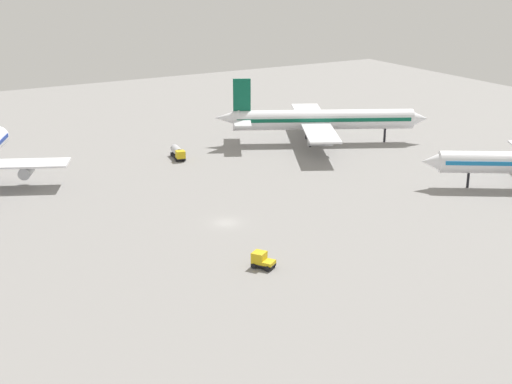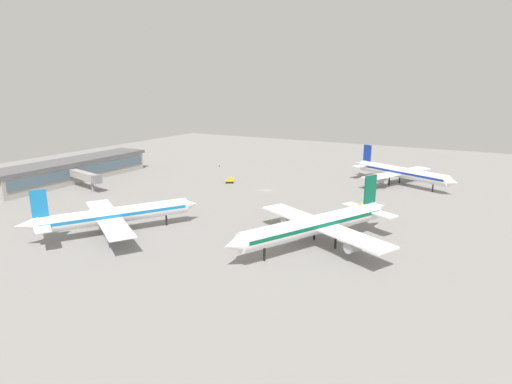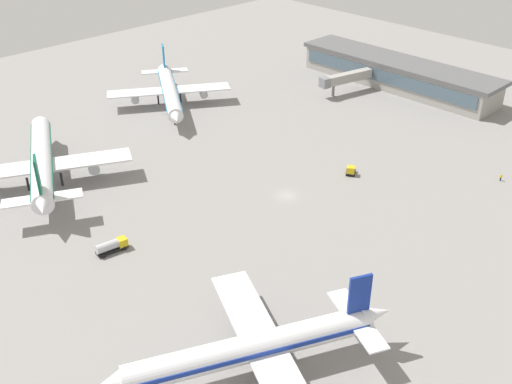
{
  "view_description": "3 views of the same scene",
  "coord_description": "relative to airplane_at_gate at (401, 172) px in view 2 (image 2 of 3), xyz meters",
  "views": [
    {
      "loc": [
        -51.9,
        -100.97,
        43.41
      ],
      "look_at": [
        5.96,
        0.28,
        4.42
      ],
      "focal_mm": 50.45,
      "sensor_mm": 36.0,
      "label": 1
    },
    {
      "loc": [
        136.05,
        69.89,
        38.39
      ],
      "look_at": [
        15.63,
        4.04,
        3.36
      ],
      "focal_mm": 29.41,
      "sensor_mm": 36.0,
      "label": 2
    },
    {
      "loc": [
        -81.22,
        89.17,
        70.9
      ],
      "look_at": [
        2.04,
        7.86,
        3.29
      ],
      "focal_mm": 42.81,
      "sensor_mm": 36.0,
      "label": 3
    }
  ],
  "objects": [
    {
      "name": "ground",
      "position": [
        33.14,
        -42.38,
        -5.11
      ],
      "size": [
        288.0,
        288.0,
        0.0
      ],
      "primitive_type": "plane",
      "color": "gray"
    },
    {
      "name": "terminal_building",
      "position": [
        56.77,
        -120.32,
        -0.62
      ],
      "size": [
        69.46,
        14.82,
        8.81
      ],
      "color": "#9E9993",
      "rests_on": "ground"
    },
    {
      "name": "airplane_at_gate",
      "position": [
        0.0,
        0.0,
        0.0
      ],
      "size": [
        35.97,
        43.34,
        14.06
      ],
      "rotation": [
        0.0,
        0.0,
        1.13
      ],
      "color": "white",
      "rests_on": "ground"
    },
    {
      "name": "airplane_taxiing",
      "position": [
        77.52,
        -5.87,
        0.54
      ],
      "size": [
        47.34,
        39.41,
        15.55
      ],
      "rotation": [
        0.0,
        0.0,
        5.81
      ],
      "color": "white",
      "rests_on": "ground"
    },
    {
      "name": "airplane_distant",
      "position": [
        94.68,
        -56.11,
        0.01
      ],
      "size": [
        41.06,
        34.51,
        14.1
      ],
      "rotation": [
        0.0,
        0.0,
        2.58
      ],
      "color": "white",
      "rests_on": "ground"
    },
    {
      "name": "fuel_truck",
      "position": [
        42.32,
        -1.63,
        -3.73
      ],
      "size": [
        3.02,
        6.52,
        2.5
      ],
      "rotation": [
        0.0,
        0.0,
        4.55
      ],
      "color": "black",
      "rests_on": "ground"
    },
    {
      "name": "baggage_tug",
      "position": [
        29.29,
        -60.94,
        -3.96
      ],
      "size": [
        3.51,
        3.75,
        2.3
      ],
      "rotation": [
        0.0,
        0.0,
        2.16
      ],
      "color": "black",
      "rests_on": "ground"
    },
    {
      "name": "ground_crew_worker",
      "position": [
        2.28,
        -84.12,
        -4.26
      ],
      "size": [
        0.53,
        0.53,
        1.67
      ],
      "rotation": [
        0.0,
        0.0,
        5.33
      ],
      "color": "#1E2338",
      "rests_on": "ground"
    },
    {
      "name": "jet_bridge",
      "position": [
        64.67,
        -102.71,
        0.02
      ],
      "size": [
        6.97,
        19.58,
        6.74
      ],
      "rotation": [
        0.0,
        0.0,
        1.35
      ],
      "color": "#9E9993",
      "rests_on": "ground"
    }
  ]
}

